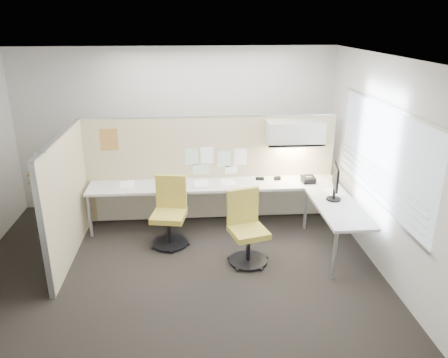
{
  "coord_description": "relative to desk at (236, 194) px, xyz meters",
  "views": [
    {
      "loc": [
        0.23,
        -5.25,
        3.23
      ],
      "look_at": [
        0.72,
        0.8,
        0.98
      ],
      "focal_mm": 35.0,
      "sensor_mm": 36.0,
      "label": 1
    }
  ],
  "objects": [
    {
      "name": "poster",
      "position": [
        -1.98,
        0.44,
        0.82
      ],
      "size": [
        0.28,
        0.0,
        0.35
      ],
      "primitive_type": "cube",
      "color": "orange",
      "rests_on": "partition_back"
    },
    {
      "name": "floor",
      "position": [
        -0.93,
        -1.13,
        -0.61
      ],
      "size": [
        5.5,
        4.5,
        0.01
      ],
      "primitive_type": "cube",
      "color": "black",
      "rests_on": "ground"
    },
    {
      "name": "coat_hook",
      "position": [
        -2.51,
        -1.42,
        0.8
      ],
      "size": [
        0.18,
        0.49,
        1.45
      ],
      "color": "silver",
      "rests_on": "partition_left"
    },
    {
      "name": "chair_right",
      "position": [
        0.05,
        -1.01,
        -0.13
      ],
      "size": [
        0.58,
        0.6,
        1.02
      ],
      "rotation": [
        0.0,
        0.0,
        0.27
      ],
      "color": "black",
      "rests_on": "floor"
    },
    {
      "name": "window_pane",
      "position": [
        1.79,
        -1.13,
        0.95
      ],
      "size": [
        0.01,
        2.8,
        1.3
      ],
      "primitive_type": "cube",
      "color": "#A5B0BF",
      "rests_on": "wall_right"
    },
    {
      "name": "wall_right",
      "position": [
        1.82,
        -1.13,
        0.8
      ],
      "size": [
        0.02,
        4.5,
        2.8
      ],
      "primitive_type": "cube",
      "color": "beige",
      "rests_on": "ground"
    },
    {
      "name": "tape_dispenser",
      "position": [
        0.71,
        0.24,
        0.16
      ],
      "size": [
        0.11,
        0.08,
        0.06
      ],
      "primitive_type": "cube",
      "rotation": [
        0.0,
        0.0,
        0.25
      ],
      "color": "black",
      "rests_on": "desk"
    },
    {
      "name": "paper_stack_3",
      "position": [
        -0.11,
        0.16,
        0.13
      ],
      "size": [
        0.26,
        0.32,
        0.01
      ],
      "primitive_type": "cube",
      "rotation": [
        0.0,
        0.0,
        0.1
      ],
      "color": "white",
      "rests_on": "desk"
    },
    {
      "name": "paper_stack_2",
      "position": [
        -0.55,
        0.08,
        0.15
      ],
      "size": [
        0.23,
        0.3,
        0.05
      ],
      "primitive_type": "cube",
      "rotation": [
        0.0,
        0.0,
        -0.0
      ],
      "color": "white",
      "rests_on": "desk"
    },
    {
      "name": "desk",
      "position": [
        0.0,
        0.0,
        0.0
      ],
      "size": [
        4.0,
        2.07,
        0.73
      ],
      "color": "beige",
      "rests_on": "floor"
    },
    {
      "name": "wall_back",
      "position": [
        -0.93,
        1.12,
        0.8
      ],
      "size": [
        5.5,
        0.02,
        2.8
      ],
      "primitive_type": "cube",
      "color": "beige",
      "rests_on": "ground"
    },
    {
      "name": "paper_stack_4",
      "position": [
        1.45,
        -0.38,
        0.14
      ],
      "size": [
        0.29,
        0.35,
        0.02
      ],
      "primitive_type": "cube",
      "rotation": [
        0.0,
        0.0,
        0.23
      ],
      "color": "white",
      "rests_on": "desk"
    },
    {
      "name": "overhead_bin",
      "position": [
        0.97,
        0.26,
        0.91
      ],
      "size": [
        0.9,
        0.36,
        0.38
      ],
      "primitive_type": "cube",
      "color": "beige",
      "rests_on": "partition_back"
    },
    {
      "name": "paper_stack_0",
      "position": [
        -1.71,
        0.17,
        0.14
      ],
      "size": [
        0.27,
        0.33,
        0.03
      ],
      "primitive_type": "cube",
      "rotation": [
        0.0,
        0.0,
        0.13
      ],
      "color": "white",
      "rests_on": "desk"
    },
    {
      "name": "pinned_papers",
      "position": [
        -0.3,
        0.44,
        0.43
      ],
      "size": [
        1.01,
        0.0,
        0.47
      ],
      "color": "#8CBF8C",
      "rests_on": "partition_back"
    },
    {
      "name": "paper_stack_1",
      "position": [
        -1.14,
        0.15,
        0.14
      ],
      "size": [
        0.27,
        0.33,
        0.02
      ],
      "primitive_type": "cube",
      "rotation": [
        0.0,
        0.0,
        -0.14
      ],
      "color": "white",
      "rests_on": "desk"
    },
    {
      "name": "phone",
      "position": [
        1.18,
        0.09,
        0.18
      ],
      "size": [
        0.23,
        0.21,
        0.12
      ],
      "rotation": [
        0.0,
        0.0,
        0.1
      ],
      "color": "black",
      "rests_on": "desk"
    },
    {
      "name": "task_light_strip",
      "position": [
        0.97,
        0.26,
        0.7
      ],
      "size": [
        0.6,
        0.06,
        0.02
      ],
      "primitive_type": "cube",
      "color": "#FFEABF",
      "rests_on": "overhead_bin"
    },
    {
      "name": "ceiling",
      "position": [
        -0.93,
        -1.13,
        2.2
      ],
      "size": [
        5.5,
        4.5,
        0.01
      ],
      "primitive_type": "cube",
      "color": "white",
      "rests_on": "wall_back"
    },
    {
      "name": "partition_back",
      "position": [
        -0.38,
        0.47,
        0.27
      ],
      "size": [
        4.1,
        0.06,
        1.75
      ],
      "primitive_type": "cube",
      "color": "tan",
      "rests_on": "floor"
    },
    {
      "name": "partition_left",
      "position": [
        -2.43,
        -0.63,
        0.27
      ],
      "size": [
        0.06,
        2.2,
        1.75
      ],
      "primitive_type": "cube",
      "color": "tan",
      "rests_on": "floor"
    },
    {
      "name": "monitor",
      "position": [
        1.37,
        -0.66,
        0.43
      ],
      "size": [
        0.21,
        0.5,
        0.53
      ],
      "rotation": [
        0.0,
        0.0,
        1.36
      ],
      "color": "black",
      "rests_on": "desk"
    },
    {
      "name": "stapler",
      "position": [
        0.42,
        0.26,
        0.15
      ],
      "size": [
        0.14,
        0.06,
        0.05
      ],
      "primitive_type": "cube",
      "rotation": [
        0.0,
        0.0,
        -0.13
      ],
      "color": "black",
      "rests_on": "desk"
    },
    {
      "name": "chair_left",
      "position": [
        -1.03,
        -0.4,
        -0.12
      ],
      "size": [
        0.56,
        0.58,
        1.02
      ],
      "rotation": [
        0.0,
        0.0,
        -0.18
      ],
      "color": "black",
      "rests_on": "floor"
    },
    {
      "name": "wall_front",
      "position": [
        -0.93,
        -3.38,
        0.8
      ],
      "size": [
        5.5,
        0.02,
        2.8
      ],
      "primitive_type": "cube",
      "color": "beige",
      "rests_on": "ground"
    }
  ]
}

